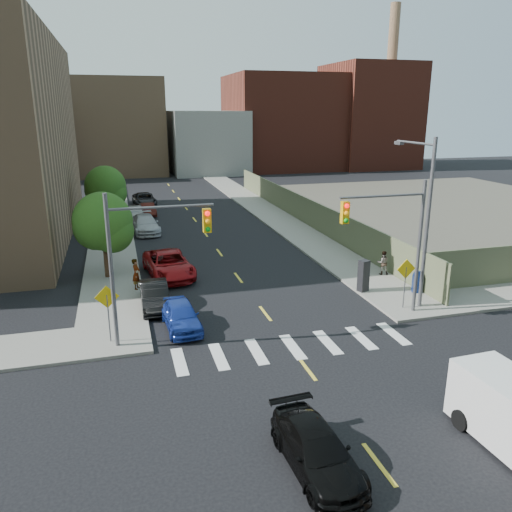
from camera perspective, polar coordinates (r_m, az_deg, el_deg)
ground at (r=19.63m, az=8.02°, el=-15.37°), size 160.00×160.00×0.00m
sidewalk_nw at (r=57.60m, az=-16.18°, el=5.59°), size 3.50×73.00×0.15m
sidewalk_ne at (r=59.45m, az=-1.01°, el=6.55°), size 3.50×73.00×0.15m
fence_north at (r=47.13m, az=5.33°, el=5.32°), size 0.12×44.00×2.50m
gravel_lot at (r=58.06m, az=21.88°, el=5.09°), size 36.00×42.00×0.06m
bg_bldg_west at (r=86.61m, az=-26.17°, el=11.98°), size 14.00×18.00×12.00m
bg_bldg_midwest at (r=87.23m, az=-15.41°, el=14.06°), size 14.00×16.00×15.00m
bg_bldg_center at (r=86.65m, az=-5.75°, el=12.88°), size 12.00×16.00×10.00m
bg_bldg_east at (r=91.90m, az=2.90°, el=15.01°), size 18.00×18.00×16.00m
bg_bldg_fareast at (r=96.34m, az=12.70°, el=15.31°), size 14.00×16.00×18.00m
smokestack at (r=98.33m, az=15.06°, el=18.09°), size 1.80×1.80×28.00m
signal_nw at (r=21.98m, az=-12.45°, el=0.84°), size 4.59×0.30×7.00m
signal_ne at (r=25.50m, az=15.47°, el=2.77°), size 4.59×0.30×7.00m
streetlight_ne at (r=27.27m, az=18.64°, el=4.86°), size 0.25×3.70×9.00m
warn_sign_nw at (r=23.24m, az=-16.62°, el=-5.21°), size 1.06×0.06×2.83m
warn_sign_ne at (r=27.21m, az=16.73°, el=-2.04°), size 1.06×0.06×2.83m
warn_sign_midwest at (r=36.16m, az=-16.48°, el=2.50°), size 1.06×0.06×2.83m
tree_west_near at (r=31.98m, az=-17.09°, el=3.41°), size 3.66×3.64×5.52m
tree_west_far at (r=46.74m, az=-16.82°, el=7.37°), size 3.66×3.64×5.52m
parked_car_blue at (r=24.65m, az=-8.57°, el=-6.72°), size 1.82×4.04×1.35m
parked_car_black at (r=27.43m, az=-11.53°, el=-4.42°), size 1.46×4.13×1.36m
parked_car_red at (r=32.27m, az=-9.95°, el=-0.94°), size 3.18×5.91×1.58m
parked_car_silver at (r=44.19m, az=-12.54°, el=3.58°), size 2.48×5.31×1.50m
parked_car_white at (r=49.54m, az=-13.63°, el=4.83°), size 1.84×4.20×1.41m
parked_car_maroon at (r=51.37m, az=-12.26°, el=5.22°), size 1.56×3.83×1.24m
parked_car_grey at (r=56.92m, az=-12.64°, el=6.34°), size 2.58×5.10×1.38m
black_sedan at (r=15.91m, az=6.93°, el=-21.16°), size 1.98×4.37×1.24m
mailbox at (r=30.08m, az=17.96°, el=-2.84°), size 0.63×0.55×1.28m
payphone at (r=29.38m, az=12.19°, el=-2.23°), size 0.66×0.60×1.85m
pedestrian_west at (r=29.93m, az=-13.52°, el=-2.00°), size 0.63×0.77×1.82m
pedestrian_east at (r=32.68m, az=14.31°, el=-0.75°), size 0.89×0.78×1.54m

